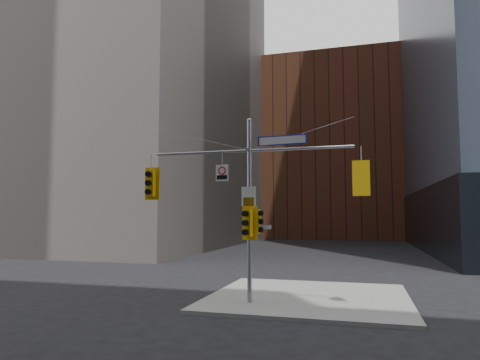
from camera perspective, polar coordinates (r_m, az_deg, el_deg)
The scene contains 13 objects.
ground at distance 15.12m, azimuth -0.71°, elevation -17.96°, with size 160.00×160.00×0.00m, color black.
sidewalk_corner at distance 18.56m, azimuth 9.12°, elevation -15.19°, with size 8.00×8.00×0.15m, color gray.
brick_midrise at distance 73.00m, azimuth 12.43°, elevation 3.64°, with size 26.00×20.00×28.00m, color brown.
signal_assembly at distance 16.67m, azimuth 1.26°, elevation -1.45°, with size 8.00×0.80×7.30m.
traffic_light_west_arm at distance 18.27m, azimuth -11.84°, elevation -0.43°, with size 0.65×0.52×1.37m.
traffic_light_east_arm at distance 16.17m, azimuth 15.91°, elevation 0.20°, with size 0.62×0.52×1.29m.
traffic_light_pole_side at distance 16.57m, azimuth 2.34°, elevation -5.54°, with size 0.40×0.34×0.96m.
traffic_light_pole_front at distance 16.39m, azimuth 1.04°, elevation -5.73°, with size 0.61×0.56×1.30m.
street_sign_blade at distance 16.62m, azimuth 5.62°, elevation 5.30°, with size 1.95×0.21×0.38m.
regulatory_sign_arm at distance 17.03m, azimuth -2.42°, elevation 1.03°, with size 0.54×0.10×0.67m.
regulatory_sign_pole at distance 16.55m, azimuth 1.16°, elevation -2.26°, with size 0.58×0.07×0.75m.
street_blade_ew at distance 16.55m, azimuth 2.79°, elevation -6.29°, with size 0.82×0.05×0.16m.
street_blade_ns at distance 17.10m, azimuth 1.66°, elevation -6.68°, with size 0.10×0.74×0.15m.
Camera 1 is at (4.20, -14.11, 3.45)m, focal length 32.00 mm.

